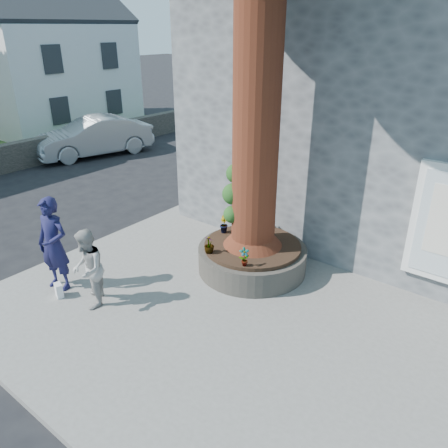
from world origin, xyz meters
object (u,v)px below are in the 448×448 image
Objects in this scene: man at (54,244)px; car_silver at (94,137)px; woman at (88,269)px; planter at (252,257)px.

man reaches higher than car_silver.
woman reaches higher than car_silver.
man is at bearing -24.64° from car_silver.
woman is at bearing -11.57° from man.
woman is 11.26m from car_silver.
man is 1.03m from woman.
planter is 1.21× the size of man.
woman is at bearing -118.75° from planter.
planter is 0.49× the size of car_silver.
man is (-2.63, -2.96, 0.66)m from planter.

